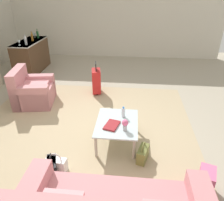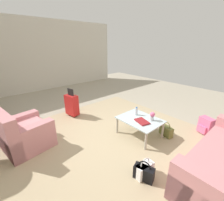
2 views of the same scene
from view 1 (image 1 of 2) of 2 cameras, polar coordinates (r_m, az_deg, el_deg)
name	(u,v)px [view 1 (image 1 of 2)]	position (r m, az deg, el deg)	size (l,w,h in m)	color
ground_plane	(94,128)	(4.52, -4.73, -7.05)	(12.00, 12.00, 0.00)	#A89E89
wall_right	(115,16)	(8.78, 0.89, 21.31)	(0.12, 8.00, 3.10)	beige
area_rug	(77,146)	(4.09, -9.01, -11.61)	(5.20, 4.40, 0.01)	tan
armchair	(31,92)	(5.60, -20.29, 2.11)	(1.01, 0.98, 0.88)	#C67F84
coffee_table	(117,125)	(3.92, 1.30, -6.36)	(0.95, 0.74, 0.43)	silver
water_bottle	(123,112)	(4.01, 2.98, -3.07)	(0.06, 0.06, 0.20)	silver
coffee_table_book	(112,125)	(3.79, -0.04, -6.46)	(0.32, 0.21, 0.03)	maroon
flower_vase	(125,124)	(3.64, 3.43, -6.14)	(0.11, 0.11, 0.21)	#B2B7BC
bar_console	(31,56)	(7.79, -20.30, 10.90)	(1.60, 0.66, 0.99)	#513823
wine_glass_leftmost	(19,42)	(7.19, -23.12, 13.97)	(0.08, 0.08, 0.15)	silver
wine_glass_left_of_centre	(26,39)	(7.49, -21.66, 14.73)	(0.08, 0.08, 0.15)	silver
wine_glass_right_of_centre	(32,36)	(7.80, -20.25, 15.44)	(0.08, 0.08, 0.15)	silver
wine_glass_rightmost	(34,34)	(8.15, -19.63, 16.03)	(0.08, 0.08, 0.15)	silver
wine_bottle_clear	(26,41)	(7.20, -21.64, 14.33)	(0.07, 0.07, 0.30)	silver
wine_bottle_amber	(32,37)	(7.61, -20.15, 15.24)	(0.07, 0.07, 0.30)	brown
wine_bottle_green	(38,34)	(8.00, -18.85, 16.01)	(0.07, 0.07, 0.30)	#194C23
suitcase_red	(96,81)	(5.76, -4.11, 5.20)	(0.43, 0.29, 0.85)	red
handbag_white	(56,165)	(3.62, -14.32, -15.97)	(0.17, 0.33, 0.36)	white
handbag_olive	(143,154)	(3.73, 8.07, -13.61)	(0.35, 0.22, 0.36)	olive
handbag_black	(52,166)	(3.62, -15.38, -16.20)	(0.35, 0.23, 0.36)	black
backpack_pink	(205,182)	(3.45, 23.03, -19.03)	(0.35, 0.32, 0.40)	pink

